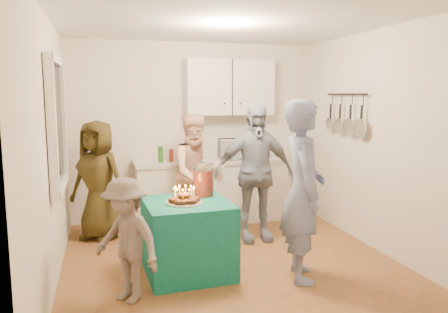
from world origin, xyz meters
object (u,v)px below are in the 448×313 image
object	(u,v)px
woman_back_right	(254,173)
man_birthday	(303,191)
woman_back_left	(98,180)
microwave	(237,149)
party_table	(188,238)
counter	(213,192)
woman_back_center	(197,174)
punch_jar	(203,180)
child_near_left	(127,240)

from	to	relation	value
woman_back_right	man_birthday	bearing A→B (deg)	-84.79
woman_back_left	woman_back_right	bearing A→B (deg)	19.61
microwave	woman_back_left	xyz separation A→B (m)	(-1.98, -0.38, -0.29)
party_table	microwave	bearing A→B (deg)	58.53
counter	microwave	world-z (taller)	microwave
woman_back_center	woman_back_right	size ratio (longest dim) A/B	0.92
punch_jar	woman_back_right	size ratio (longest dim) A/B	0.20
counter	microwave	bearing A→B (deg)	0.00
man_birthday	woman_back_left	size ratio (longest dim) A/B	1.18
punch_jar	woman_back_left	bearing A→B (deg)	133.26
punch_jar	microwave	bearing A→B (deg)	60.79
microwave	punch_jar	xyz separation A→B (m)	(-0.87, -1.56, -0.13)
man_birthday	punch_jar	bearing A→B (deg)	67.37
man_birthday	child_near_left	world-z (taller)	man_birthday
man_birthday	woman_back_right	xyz separation A→B (m)	(-0.07, 1.24, -0.03)
woman_back_right	punch_jar	bearing A→B (deg)	-141.07
counter	woman_back_left	bearing A→B (deg)	-166.58
woman_back_center	child_near_left	distance (m)	2.08
man_birthday	microwave	bearing A→B (deg)	13.96
party_table	woman_back_right	xyz separation A→B (m)	(1.02, 0.82, 0.49)
woman_back_left	party_table	bearing A→B (deg)	-21.07
punch_jar	woman_back_left	world-z (taller)	woman_back_left
counter	woman_back_center	distance (m)	0.66
man_birthday	woman_back_center	bearing A→B (deg)	35.84
woman_back_right	child_near_left	bearing A→B (deg)	-140.21
counter	woman_back_center	size ratio (longest dim) A/B	1.38
woman_back_left	punch_jar	bearing A→B (deg)	-10.21
woman_back_left	microwave	bearing A→B (deg)	47.44
microwave	woman_back_left	distance (m)	2.04
party_table	woman_back_center	size ratio (longest dim) A/B	0.53
microwave	woman_back_left	bearing A→B (deg)	-164.80
woman_back_left	woman_back_center	distance (m)	1.27
counter	man_birthday	xyz separation A→B (m)	(0.37, -2.20, 0.47)
woman_back_center	child_near_left	world-z (taller)	woman_back_center
woman_back_right	woman_back_left	bearing A→B (deg)	165.12
counter	punch_jar	size ratio (longest dim) A/B	6.47
child_near_left	microwave	bearing A→B (deg)	101.40
punch_jar	woman_back_center	distance (m)	1.13
counter	child_near_left	bearing A→B (deg)	-121.02
counter	microwave	distance (m)	0.73
counter	woman_back_right	bearing A→B (deg)	-72.33
woman_back_right	child_near_left	size ratio (longest dim) A/B	1.54
counter	child_near_left	distance (m)	2.62
woman_back_center	woman_back_right	bearing A→B (deg)	-50.68
woman_back_left	child_near_left	world-z (taller)	woman_back_left
microwave	party_table	size ratio (longest dim) A/B	0.62
man_birthday	woman_back_right	bearing A→B (deg)	17.28
punch_jar	child_near_left	size ratio (longest dim) A/B	0.30
microwave	woman_back_right	xyz separation A→B (m)	(-0.07, -0.96, -0.18)
microwave	counter	bearing A→B (deg)	-175.70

